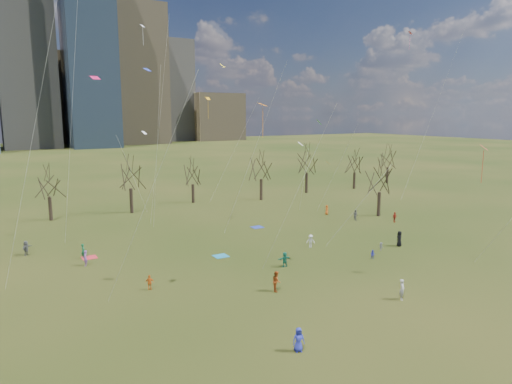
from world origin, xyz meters
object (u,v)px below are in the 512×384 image
person_0 (299,340)px  person_2 (277,281)px  blanket_navy (257,227)px  blanket_crimson (89,258)px  person_4 (150,282)px  blanket_teal (221,256)px  person_1 (402,289)px

person_0 → person_2: person_2 is taller
blanket_navy → person_0: (-15.08, -30.96, 0.83)m
blanket_crimson → person_4: (2.95, -12.72, 0.69)m
blanket_teal → blanket_navy: size_ratio=1.00×
person_0 → person_4: bearing=124.6°
blanket_navy → person_2: size_ratio=0.85×
blanket_teal → blanket_crimson: same height
person_1 → person_4: size_ratio=1.30×
person_1 → person_2: bearing=92.9°
blanket_teal → person_2: (-0.16, -11.85, 0.93)m
blanket_crimson → person_1: 33.52m
person_2 → blanket_crimson: bearing=62.7°
person_1 → blanket_crimson: bearing=82.6°
blanket_navy → blanket_crimson: 23.46m
blanket_crimson → person_1: bearing=-50.9°
blanket_teal → person_2: bearing=-90.8°
blanket_navy → blanket_teal: bearing=-137.9°
blanket_teal → person_2: 11.89m
person_2 → person_1: bearing=-102.1°
person_1 → person_2: 10.98m
blanket_crimson → person_2: (12.81, -18.84, 0.93)m
blanket_navy → person_0: size_ratio=0.94×
blanket_crimson → blanket_teal: bearing=-28.3°
blanket_crimson → person_2: 22.81m
person_2 → person_4: (-9.86, 6.12, -0.24)m
blanket_navy → person_4: size_ratio=1.13×
person_2 → person_4: size_ratio=1.33×
person_0 → person_4: size_ratio=1.20×
blanket_crimson → person_1: (21.15, -25.99, 0.90)m
blanket_teal → person_0: bearing=-102.3°
blanket_teal → person_1: bearing=-66.7°
person_4 → person_0: bearing=131.5°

